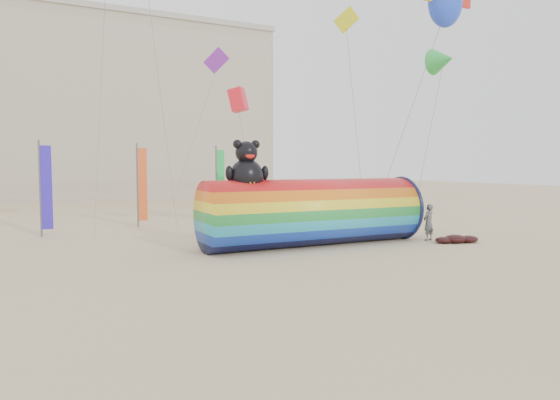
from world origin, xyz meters
name	(u,v)px	position (x,y,z in m)	size (l,w,h in m)	color
ground	(286,264)	(0.00, 0.00, 0.00)	(160.00, 160.00, 0.00)	#CCB58C
windsock_assembly	(313,210)	(3.32, 3.60, 1.68)	(10.97, 3.34, 5.06)	red
kite_handler	(428,222)	(9.34, 2.22, 0.93)	(0.68, 0.45, 1.87)	#4D5154
fabric_bundle	(458,239)	(10.18, 1.06, 0.17)	(2.62, 1.35, 0.41)	#3B0B0A
festival_banners	(143,185)	(-2.62, 14.21, 2.64)	(11.66, 3.39, 5.20)	#59595E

